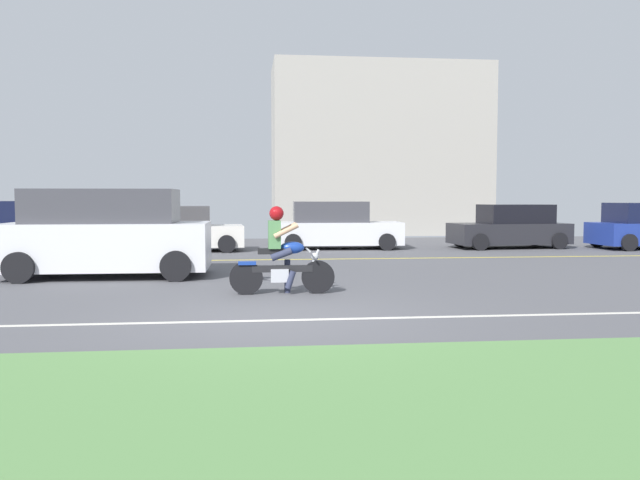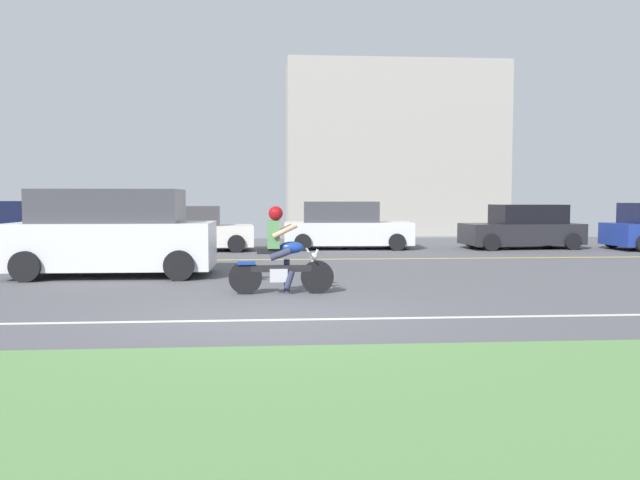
% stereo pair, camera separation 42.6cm
% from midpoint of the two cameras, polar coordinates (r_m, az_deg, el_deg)
% --- Properties ---
extents(ground, '(56.00, 30.00, 0.04)m').
position_cam_midpoint_polar(ground, '(12.53, -5.72, -4.30)').
color(ground, '#545459').
extents(grass_median, '(56.00, 3.80, 0.06)m').
position_cam_midpoint_polar(grass_median, '(5.58, -4.85, -14.04)').
color(grass_median, '#5B8C4C').
rests_on(grass_median, ground).
extents(lane_line_near, '(50.40, 0.12, 0.01)m').
position_cam_midpoint_polar(lane_line_near, '(9.23, -5.48, -7.05)').
color(lane_line_near, silver).
rests_on(lane_line_near, ground).
extents(lane_line_far, '(50.40, 0.12, 0.01)m').
position_cam_midpoint_polar(lane_line_far, '(18.11, -5.93, -1.74)').
color(lane_line_far, yellow).
rests_on(lane_line_far, ground).
extents(motorcyclist, '(1.89, 0.62, 1.58)m').
position_cam_midpoint_polar(motorcyclist, '(11.64, -4.48, -1.50)').
color(motorcyclist, black).
rests_on(motorcyclist, ground).
extents(suv_nearby, '(4.55, 2.12, 1.92)m').
position_cam_midpoint_polar(suv_nearby, '(14.92, -19.11, 0.47)').
color(suv_nearby, silver).
rests_on(suv_nearby, ground).
extents(parked_car_0, '(3.88, 1.89, 1.63)m').
position_cam_midpoint_polar(parked_car_0, '(22.08, -26.20, 0.83)').
color(parked_car_0, navy).
rests_on(parked_car_0, ground).
extents(parked_car_1, '(4.06, 2.10, 1.46)m').
position_cam_midpoint_polar(parked_car_1, '(21.36, -12.89, 0.85)').
color(parked_car_1, white).
rests_on(parked_car_1, ground).
extents(parked_car_2, '(4.34, 2.02, 1.60)m').
position_cam_midpoint_polar(parked_car_2, '(21.90, 0.82, 1.17)').
color(parked_car_2, silver).
rests_on(parked_car_2, ground).
extents(parked_car_3, '(4.06, 2.06, 1.50)m').
position_cam_midpoint_polar(parked_car_3, '(23.13, 15.94, 1.06)').
color(parked_car_3, '#232328').
rests_on(parked_car_3, ground).
extents(building_far, '(10.04, 4.00, 7.90)m').
position_cam_midpoint_polar(building_far, '(31.08, 4.82, 7.84)').
color(building_far, '#A8A399').
rests_on(building_far, ground).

